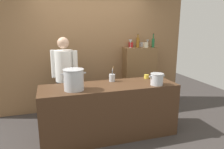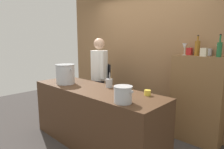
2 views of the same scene
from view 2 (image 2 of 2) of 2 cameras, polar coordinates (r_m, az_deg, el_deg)
The scene contains 16 objects.
ground_plane at distance 3.18m, azimuth -5.25°, elevation -20.15°, with size 8.00×8.00×0.00m, color #383330.
brick_back_panel at distance 3.83m, azimuth 10.49°, elevation 8.33°, with size 4.40×0.10×3.00m, color olive.
prep_counter at distance 2.98m, azimuth -5.39°, elevation -12.63°, with size 2.26×0.70×0.90m, color #472D1C.
bar_cabinet at distance 3.28m, azimuth 24.19°, elevation -6.93°, with size 0.76×0.32×1.38m, color brown.
chef at distance 3.79m, azimuth -3.73°, elevation 0.33°, with size 0.48×0.41×1.66m.
stockpot_large at distance 3.21m, azimuth -13.89°, elevation 0.13°, with size 0.37×0.31×0.32m.
stockpot_small at distance 2.15m, azimuth 3.34°, elevation -6.03°, with size 0.28×0.21×0.19m.
utensil_crock at distance 2.89m, azimuth -0.85°, elevation -2.52°, with size 0.10×0.10×0.27m.
butter_jar at distance 2.50m, azimuth 10.64°, elevation -5.42°, with size 0.09×0.09×0.07m, color yellow.
wine_bottle_amber at distance 3.19m, azimuth 24.32°, elevation 7.36°, with size 0.07×0.07×0.31m.
wine_bottle_green at distance 2.99m, azimuth 29.64°, elevation 6.70°, with size 0.07×0.07×0.31m.
wine_glass_wide at distance 3.17m, azimuth 29.49°, elevation 7.05°, with size 0.08×0.08×0.17m.
wine_glass_tall at distance 3.24m, azimuth 21.07°, elevation 7.88°, with size 0.08×0.08×0.19m.
spice_tin_silver at distance 3.24m, azimuth 27.07°, elevation 6.04°, with size 0.08×0.08×0.11m, color #B2B2B7.
spice_tin_cream at distance 3.03m, azimuth 25.97°, elevation 6.08°, with size 0.08×0.08×0.12m, color beige.
spice_tin_red at distance 3.30m, azimuth 22.29°, elevation 6.49°, with size 0.08×0.08×0.12m, color red.
Camera 2 is at (2.09, -1.81, 1.58)m, focal length 30.32 mm.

